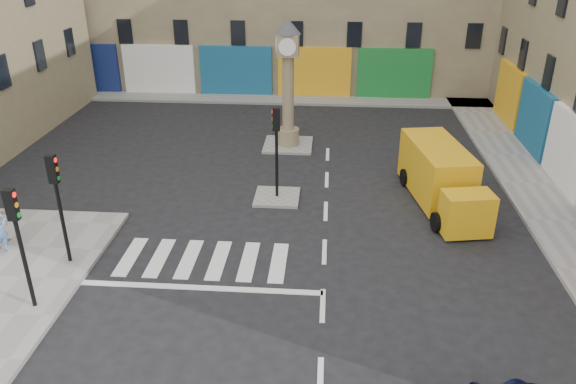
# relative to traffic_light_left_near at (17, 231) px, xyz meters

# --- Properties ---
(ground) EXTENTS (120.00, 120.00, 0.00)m
(ground) POSITION_rel_traffic_light_left_near_xyz_m (8.30, -0.20, -2.62)
(ground) COLOR black
(ground) RESTS_ON ground
(sidewalk_right) EXTENTS (2.60, 30.00, 0.15)m
(sidewalk_right) POSITION_rel_traffic_light_left_near_xyz_m (17.00, 9.80, -2.55)
(sidewalk_right) COLOR gray
(sidewalk_right) RESTS_ON ground
(sidewalk_far) EXTENTS (32.00, 2.40, 0.15)m
(sidewalk_far) POSITION_rel_traffic_light_left_near_xyz_m (4.30, 22.00, -2.55)
(sidewalk_far) COLOR gray
(sidewalk_far) RESTS_ON ground
(island_near) EXTENTS (1.80, 1.80, 0.12)m
(island_near) POSITION_rel_traffic_light_left_near_xyz_m (6.30, 7.80, -2.56)
(island_near) COLOR gray
(island_near) RESTS_ON ground
(island_far) EXTENTS (2.40, 2.40, 0.12)m
(island_far) POSITION_rel_traffic_light_left_near_xyz_m (6.30, 13.80, -2.56)
(island_far) COLOR gray
(island_far) RESTS_ON ground
(traffic_light_left_near) EXTENTS (0.28, 0.22, 3.70)m
(traffic_light_left_near) POSITION_rel_traffic_light_left_near_xyz_m (0.00, 0.00, 0.00)
(traffic_light_left_near) COLOR black
(traffic_light_left_near) RESTS_ON sidewalk_left
(traffic_light_left_far) EXTENTS (0.28, 0.22, 3.70)m
(traffic_light_left_far) POSITION_rel_traffic_light_left_near_xyz_m (0.00, 2.40, 0.00)
(traffic_light_left_far) COLOR black
(traffic_light_left_far) RESTS_ON sidewalk_left
(traffic_light_island) EXTENTS (0.28, 0.22, 3.70)m
(traffic_light_island) POSITION_rel_traffic_light_left_near_xyz_m (6.30, 7.80, -0.03)
(traffic_light_island) COLOR black
(traffic_light_island) RESTS_ON island_near
(clock_pillar) EXTENTS (1.20, 1.20, 6.10)m
(clock_pillar) POSITION_rel_traffic_light_left_near_xyz_m (6.30, 13.80, 0.93)
(clock_pillar) COLOR #8B7C5B
(clock_pillar) RESTS_ON island_far
(yellow_van) EXTENTS (2.86, 6.23, 2.19)m
(yellow_van) POSITION_rel_traffic_light_left_near_xyz_m (12.80, 7.99, -1.54)
(yellow_van) COLOR gold
(yellow_van) RESTS_ON ground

